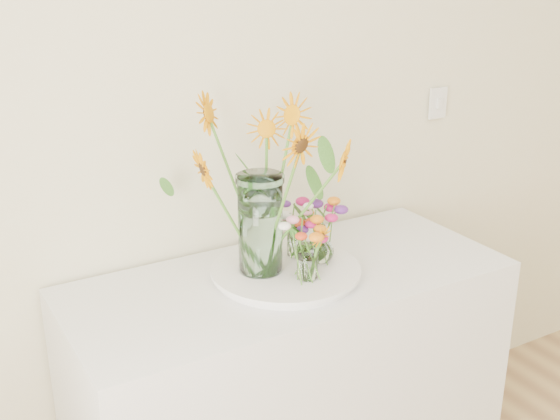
% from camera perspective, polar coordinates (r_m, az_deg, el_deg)
% --- Properties ---
extents(counter, '(1.40, 0.60, 0.90)m').
position_cam_1_polar(counter, '(2.43, 0.72, -14.90)').
color(counter, white).
rests_on(counter, ground_plane).
extents(tray, '(0.44, 0.44, 0.02)m').
position_cam_1_polar(tray, '(2.19, 0.48, -5.12)').
color(tray, white).
rests_on(tray, counter).
extents(mason_jar, '(0.17, 0.17, 0.31)m').
position_cam_1_polar(mason_jar, '(2.11, -1.61, -1.16)').
color(mason_jar, '#A9D2C6').
rests_on(mason_jar, tray).
extents(sunflower_bouquet, '(0.98, 0.98, 0.57)m').
position_cam_1_polar(sunflower_bouquet, '(2.07, -1.65, 2.10)').
color(sunflower_bouquet, orange).
rests_on(sunflower_bouquet, tray).
extents(small_vase_a, '(0.07, 0.07, 0.11)m').
position_cam_1_polar(small_vase_a, '(2.10, 2.24, -4.30)').
color(small_vase_a, white).
rests_on(small_vase_a, tray).
extents(wildflower_posy_a, '(0.20, 0.20, 0.20)m').
position_cam_1_polar(wildflower_posy_a, '(2.08, 2.26, -3.17)').
color(wildflower_posy_a, orange).
rests_on(wildflower_posy_a, tray).
extents(small_vase_b, '(0.11, 0.11, 0.12)m').
position_cam_1_polar(small_vase_b, '(2.21, 3.30, -2.77)').
color(small_vase_b, white).
rests_on(small_vase_b, tray).
extents(wildflower_posy_b, '(0.20, 0.20, 0.21)m').
position_cam_1_polar(wildflower_posy_b, '(2.20, 3.32, -1.69)').
color(wildflower_posy_b, orange).
rests_on(wildflower_posy_b, tray).
extents(small_vase_c, '(0.08, 0.08, 0.11)m').
position_cam_1_polar(small_vase_c, '(2.25, 1.36, -2.52)').
color(small_vase_c, white).
rests_on(small_vase_c, tray).
extents(wildflower_posy_c, '(0.17, 0.17, 0.20)m').
position_cam_1_polar(wildflower_posy_c, '(2.24, 1.37, -1.46)').
color(wildflower_posy_c, orange).
rests_on(wildflower_posy_c, tray).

